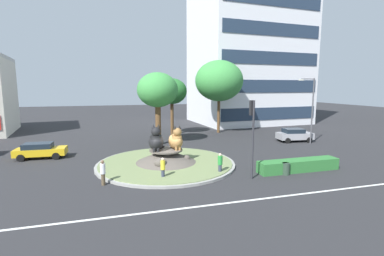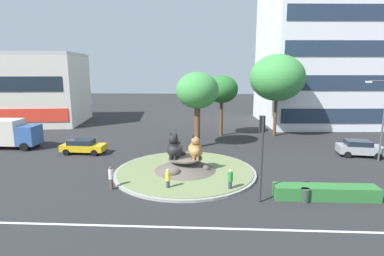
{
  "view_description": "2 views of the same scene",
  "coord_description": "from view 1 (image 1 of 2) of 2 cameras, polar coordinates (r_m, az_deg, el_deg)",
  "views": [
    {
      "loc": [
        -4.2,
        -22.77,
        6.56
      ],
      "look_at": [
        2.37,
        0.3,
        3.0
      ],
      "focal_mm": 26.16,
      "sensor_mm": 36.0,
      "label": 1
    },
    {
      "loc": [
        1.78,
        -23.78,
        8.47
      ],
      "look_at": [
        0.41,
        3.01,
        3.19
      ],
      "focal_mm": 28.27,
      "sensor_mm": 36.0,
      "label": 2
    }
  ],
  "objects": [
    {
      "name": "traffic_light_mast",
      "position": [
        20.06,
        12.21,
        0.58
      ],
      "size": [
        0.35,
        0.46,
        5.61
      ],
      "rotation": [
        0.0,
        0.0,
        1.7
      ],
      "color": "#2D2D33",
      "rests_on": "ground"
    },
    {
      "name": "litter_bin",
      "position": [
        22.32,
        18.58,
        -7.9
      ],
      "size": [
        0.56,
        0.56,
        0.9
      ],
      "color": "#2D4233",
      "rests_on": "ground"
    },
    {
      "name": "office_tower",
      "position": [
        54.04,
        11.53,
        17.75
      ],
      "size": [
        19.74,
        15.87,
        30.92
      ],
      "rotation": [
        0.0,
        0.0,
        0.06
      ],
      "color": "silver",
      "rests_on": "ground"
    },
    {
      "name": "roundabout_island",
      "position": [
        23.93,
        -5.31,
        -6.41
      ],
      "size": [
        11.64,
        11.64,
        1.32
      ],
      "color": "gray",
      "rests_on": "ground"
    },
    {
      "name": "lane_centreline",
      "position": [
        15.99,
        0.78,
        -15.77
      ],
      "size": [
        112.0,
        0.2,
        0.01
      ],
      "primitive_type": "cube",
      "color": "silver",
      "rests_on": "ground"
    },
    {
      "name": "sedan_on_far_lane",
      "position": [
        35.82,
        20.14,
        -1.29
      ],
      "size": [
        4.26,
        2.52,
        1.57
      ],
      "rotation": [
        0.0,
        0.0,
        -0.13
      ],
      "color": "#99999E",
      "rests_on": "ground"
    },
    {
      "name": "second_tree_near_tower",
      "position": [
        37.94,
        -4.14,
        7.41
      ],
      "size": [
        4.06,
        4.06,
        7.67
      ],
      "color": "brown",
      "rests_on": "ground"
    },
    {
      "name": "clipped_hedge_strip",
      "position": [
        23.62,
        20.83,
        -7.12
      ],
      "size": [
        6.71,
        1.2,
        0.9
      ],
      "primitive_type": "cube",
      "color": "#2D7033",
      "rests_on": "ground"
    },
    {
      "name": "pedestrian_white_shirt",
      "position": [
        19.81,
        -17.7,
        -8.54
      ],
      "size": [
        0.35,
        0.35,
        1.72
      ],
      "rotation": [
        0.0,
        0.0,
        2.36
      ],
      "color": "brown",
      "rests_on": "ground"
    },
    {
      "name": "pedestrian_green_shirt",
      "position": [
        21.27,
        5.75,
        -7.17
      ],
      "size": [
        0.35,
        0.35,
        1.62
      ],
      "rotation": [
        0.0,
        0.0,
        1.13
      ],
      "color": "#33384C",
      "rests_on": "ground"
    },
    {
      "name": "broadleaf_tree_behind_island",
      "position": [
        40.01,
        5.53,
        9.54
      ],
      "size": [
        6.73,
        6.73,
        10.23
      ],
      "color": "brown",
      "rests_on": "ground"
    },
    {
      "name": "cat_statue_black",
      "position": [
        23.31,
        -7.33,
        -2.56
      ],
      "size": [
        1.65,
        2.25,
        2.25
      ],
      "rotation": [
        0.0,
        0.0,
        -1.72
      ],
      "color": "black",
      "rests_on": "roundabout_island"
    },
    {
      "name": "cat_statue_tabby",
      "position": [
        23.65,
        -3.3,
        -2.5
      ],
      "size": [
        1.33,
        2.15,
        2.07
      ],
      "rotation": [
        0.0,
        0.0,
        -1.46
      ],
      "color": "#9E703D",
      "rests_on": "roundabout_island"
    },
    {
      "name": "pedestrian_yellow_shirt",
      "position": [
        20.07,
        -5.96,
        -8.12
      ],
      "size": [
        0.33,
        0.33,
        1.61
      ],
      "rotation": [
        0.0,
        0.0,
        6.2
      ],
      "color": "#33384C",
      "rests_on": "ground"
    },
    {
      "name": "ground_plane",
      "position": [
        24.06,
        -5.29,
        -7.42
      ],
      "size": [
        160.0,
        160.0,
        0.0
      ],
      "primitive_type": "plane",
      "color": "#28282B"
    },
    {
      "name": "third_tree_left",
      "position": [
        31.56,
        -7.03,
        7.58
      ],
      "size": [
        4.55,
        4.55,
        8.14
      ],
      "color": "brown",
      "rests_on": "ground"
    },
    {
      "name": "hatchback_near_shophouse",
      "position": [
        29.35,
        -28.55,
        -3.99
      ],
      "size": [
        4.41,
        2.09,
        1.44
      ],
      "rotation": [
        0.0,
        0.0,
        -0.04
      ],
      "color": "gold",
      "rests_on": "ground"
    },
    {
      "name": "streetlight_arm",
      "position": [
        34.68,
        23.11,
        4.04
      ],
      "size": [
        1.92,
        0.35,
        7.51
      ],
      "rotation": [
        0.0,
        0.0,
        3.05
      ],
      "color": "#4C4C51",
      "rests_on": "ground"
    }
  ]
}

